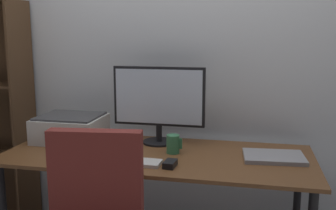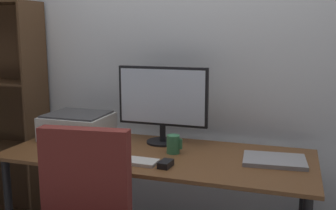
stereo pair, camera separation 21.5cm
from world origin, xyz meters
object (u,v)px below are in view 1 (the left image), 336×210
Objects in this scene: desk at (157,167)px; monitor at (159,100)px; printer at (71,128)px; keyboard at (133,162)px; mouse at (170,164)px; laptop at (274,157)px; coffee_mug at (173,144)px.

desk is 3.07× the size of monitor.
printer is at bearing -174.09° from monitor.
monitor is 0.59m from printer.
keyboard is (-0.08, -0.20, 0.09)m from desk.
mouse reaches higher than laptop.
printer is (-0.60, 0.15, 0.16)m from desk.
coffee_mug is 0.33× the size of laptop.
desk is 0.26m from mouse.
laptop is at bearing 29.91° from mouse.
keyboard is 0.91× the size of laptop.
laptop is at bearing -13.93° from monitor.
mouse is 0.80m from printer.
keyboard is 2.77× the size of coffee_mug.
laptop is at bearing -5.10° from printer.
monitor reaches higher than desk.
mouse is at bearing -60.08° from desk.
desk is at bearing -163.17° from coffee_mug.
desk is at bearing 178.79° from laptop.
desk is 5.95× the size of keyboard.
keyboard is (-0.04, -0.40, -0.26)m from monitor.
coffee_mug is 0.70m from printer.
mouse reaches higher than keyboard.
keyboard is at bearing -178.68° from mouse.
desk is at bearing 69.64° from keyboard.
printer reaches higher than keyboard.
laptop reaches higher than keyboard.
coffee_mug is (0.09, 0.03, 0.13)m from desk.
printer reaches higher than mouse.
desk is 0.64m from printer.
desk is 0.23m from keyboard.
coffee_mug reaches higher than desk.
desk is 16.48× the size of coffee_mug.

